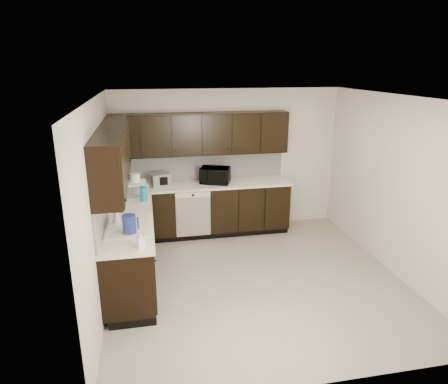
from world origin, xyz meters
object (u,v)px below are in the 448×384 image
(toaster_oven, at_px, (160,179))
(storage_bin, at_px, (130,189))
(microwave, at_px, (215,175))
(sink, at_px, (129,231))
(blue_pitcher, at_px, (129,225))

(toaster_oven, relative_size, storage_bin, 0.67)
(toaster_oven, bearing_deg, microwave, -25.38)
(microwave, xyz_separation_m, storage_bin, (-1.41, -0.39, -0.04))
(toaster_oven, bearing_deg, sink, -127.34)
(storage_bin, bearing_deg, sink, -89.49)
(toaster_oven, bearing_deg, blue_pitcher, -124.80)
(storage_bin, bearing_deg, toaster_oven, 42.75)
(sink, height_order, microwave, microwave)
(microwave, relative_size, toaster_oven, 1.50)
(sink, relative_size, microwave, 1.67)
(sink, height_order, toaster_oven, sink)
(blue_pitcher, bearing_deg, storage_bin, 97.28)
(storage_bin, bearing_deg, blue_pitcher, -88.60)
(blue_pitcher, bearing_deg, toaster_oven, 83.58)
(sink, distance_m, microwave, 2.21)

